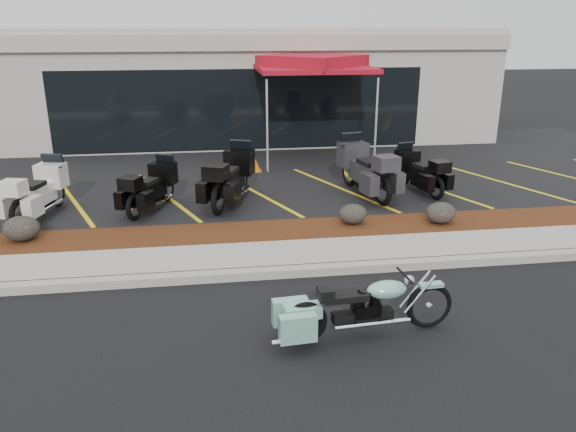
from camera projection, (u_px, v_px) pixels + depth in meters
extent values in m
plane|color=black|center=(287.00, 300.00, 8.87)|extent=(90.00, 90.00, 0.00)
cube|color=gray|center=(279.00, 272.00, 9.69)|extent=(24.00, 0.25, 0.15)
cube|color=gray|center=(274.00, 256.00, 10.34)|extent=(24.00, 1.20, 0.15)
cube|color=#391A0D|center=(267.00, 234.00, 11.47)|extent=(24.00, 1.20, 0.16)
cube|color=black|center=(247.00, 170.00, 16.53)|extent=(26.00, 9.60, 0.15)
cube|color=#ACA59B|center=(234.00, 83.00, 21.80)|extent=(18.00, 8.00, 4.00)
cube|color=black|center=(241.00, 110.00, 18.24)|extent=(12.00, 0.06, 2.60)
cube|color=#ACA59B|center=(239.00, 43.00, 17.53)|extent=(18.00, 0.30, 0.50)
ellipsoid|color=black|center=(21.00, 228.00, 10.81)|extent=(0.69, 0.57, 0.49)
ellipsoid|color=black|center=(353.00, 214.00, 11.75)|extent=(0.59, 0.49, 0.42)
ellipsoid|color=black|center=(441.00, 213.00, 11.77)|extent=(0.64, 0.53, 0.45)
cone|color=#CC6406|center=(255.00, 164.00, 16.03)|extent=(0.45, 0.45, 0.41)
cylinder|color=silver|center=(250.00, 123.00, 16.14)|extent=(0.06, 0.06, 2.57)
cylinder|color=silver|center=(359.00, 127.00, 15.55)|extent=(0.06, 0.06, 2.57)
cylinder|color=silver|center=(274.00, 108.00, 19.05)|extent=(0.06, 0.06, 2.57)
cylinder|color=silver|center=(367.00, 111.00, 18.46)|extent=(0.06, 0.06, 2.57)
cube|color=maroon|center=(313.00, 68.00, 16.83)|extent=(4.29, 4.29, 0.13)
cube|color=maroon|center=(313.00, 62.00, 16.77)|extent=(3.28, 3.28, 0.39)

